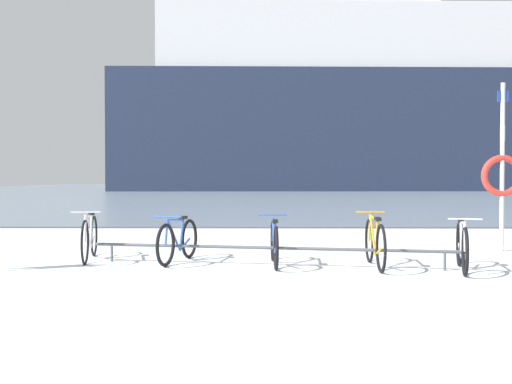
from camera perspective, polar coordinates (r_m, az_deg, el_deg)
name	(u,v)px	position (r m, az deg, el deg)	size (l,w,h in m)	color
ground	(250,192)	(60.12, -0.54, 0.05)	(80.00, 132.00, 0.08)	silver
bike_rack	(270,248)	(9.27, 1.33, -5.45)	(5.75, 1.06, 0.31)	#4C5156
bicycle_0	(90,237)	(10.24, -15.73, -4.23)	(0.46, 1.78, 0.84)	black
bicycle_1	(178,241)	(9.73, -7.53, -4.66)	(0.57, 1.63, 0.78)	black
bicycle_2	(274,243)	(9.30, 1.77, -4.93)	(0.46, 1.66, 0.78)	black
bicycle_3	(375,243)	(9.26, 11.37, -4.82)	(0.46, 1.77, 0.83)	black
bicycle_4	(462,246)	(9.25, 19.23, -4.96)	(0.56, 1.65, 0.81)	black
rescue_post	(502,172)	(11.95, 22.62, 1.79)	(0.78, 0.12, 3.14)	silver
ferry_ship	(336,104)	(66.18, 7.71, 8.44)	(48.86, 13.36, 28.34)	#232D47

